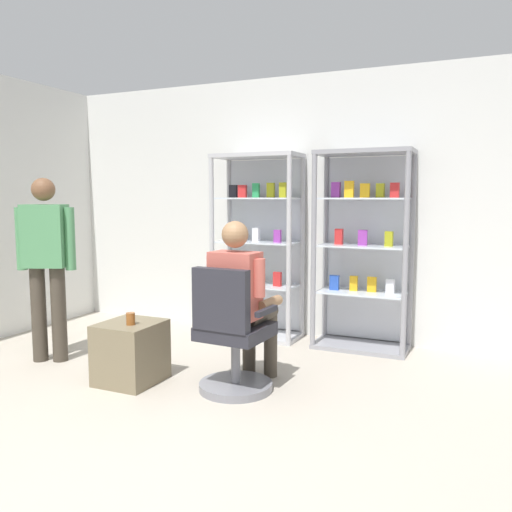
# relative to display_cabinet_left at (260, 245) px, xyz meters

# --- Properties ---
(ground_plane) EXTENTS (7.20, 7.20, 0.00)m
(ground_plane) POSITION_rel_display_cabinet_left_xyz_m (0.55, -2.76, -0.97)
(ground_plane) COLOR #B2A899
(back_wall) EXTENTS (6.00, 0.10, 2.70)m
(back_wall) POSITION_rel_display_cabinet_left_xyz_m (0.55, 0.24, 0.38)
(back_wall) COLOR silver
(back_wall) RESTS_ON ground
(display_cabinet_left) EXTENTS (0.90, 0.45, 1.90)m
(display_cabinet_left) POSITION_rel_display_cabinet_left_xyz_m (0.00, 0.00, 0.00)
(display_cabinet_left) COLOR #B7B7BC
(display_cabinet_left) RESTS_ON ground
(display_cabinet_right) EXTENTS (0.90, 0.45, 1.90)m
(display_cabinet_right) POSITION_rel_display_cabinet_left_xyz_m (1.10, 0.00, -0.00)
(display_cabinet_right) COLOR gray
(display_cabinet_right) RESTS_ON ground
(office_chair) EXTENTS (0.58, 0.56, 0.96)m
(office_chair) POSITION_rel_display_cabinet_left_xyz_m (0.47, -1.60, -0.57)
(office_chair) COLOR slate
(office_chair) RESTS_ON ground
(seated_shopkeeper) EXTENTS (0.50, 0.58, 1.29)m
(seated_shopkeeper) POSITION_rel_display_cabinet_left_xyz_m (0.49, -1.44, -0.25)
(seated_shopkeeper) COLOR #3F382D
(seated_shopkeeper) RESTS_ON ground
(storage_crate) EXTENTS (0.44, 0.48, 0.48)m
(storage_crate) POSITION_rel_display_cabinet_left_xyz_m (-0.36, -1.72, -0.73)
(storage_crate) COLOR #72664C
(storage_crate) RESTS_ON ground
(tea_glass) EXTENTS (0.07, 0.07, 0.09)m
(tea_glass) POSITION_rel_display_cabinet_left_xyz_m (-0.31, -1.78, -0.44)
(tea_glass) COLOR brown
(tea_glass) RESTS_ON storage_crate
(standing_customer) EXTENTS (0.49, 0.34, 1.63)m
(standing_customer) POSITION_rel_display_cabinet_left_xyz_m (-1.36, -1.58, -0.03)
(standing_customer) COLOR #3F382D
(standing_customer) RESTS_ON ground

